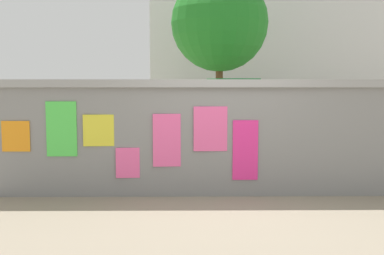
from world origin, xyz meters
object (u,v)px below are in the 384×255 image
auto_rickshaw_truck (267,112)px  car_parked (119,128)px  tree_roadside (220,23)px  motorcycle (282,145)px  person_walking (201,127)px

auto_rickshaw_truck → car_parked: size_ratio=0.99×
car_parked → tree_roadside: bearing=68.9°
auto_rickshaw_truck → motorcycle: 3.69m
car_parked → person_walking: 2.94m
tree_roadside → auto_rickshaw_truck: bearing=-76.6°
person_walking → tree_roadside: size_ratio=0.28×
auto_rickshaw_truck → tree_roadside: size_ratio=0.66×
person_walking → auto_rickshaw_truck: bearing=68.3°
motorcycle → auto_rickshaw_truck: bearing=85.6°
auto_rickshaw_truck → person_walking: 5.45m
motorcycle → tree_roadside: bearing=95.4°
car_parked → person_walking: bearing=-52.7°
motorcycle → person_walking: 2.30m
auto_rickshaw_truck → motorcycle: bearing=-94.4°
person_walking → tree_roadside: bearing=84.1°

